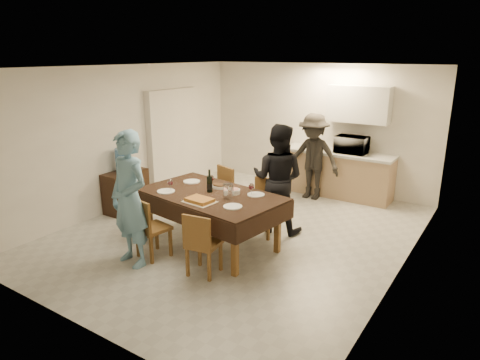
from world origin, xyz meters
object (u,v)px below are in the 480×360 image
object	(u,v)px
dining_table	(210,196)
water_jug	(124,160)
water_pitcher	(228,191)
person_near	(130,199)
microwave	(352,145)
person_kitchen	(313,157)
person_far	(278,179)
wine_bottle	(210,181)
savoury_tart	(200,200)
console	(126,191)

from	to	relation	value
dining_table	water_jug	distance (m)	2.22
water_pitcher	person_near	size ratio (longest dim) A/B	0.12
microwave	person_kitchen	xyz separation A→B (m)	(-0.61, -0.45, -0.23)
microwave	person_far	xyz separation A→B (m)	(-0.41, -2.25, -0.20)
dining_table	water_pitcher	distance (m)	0.38
wine_bottle	savoury_tart	distance (m)	0.48
dining_table	wine_bottle	bearing A→B (deg)	143.18
water_jug	savoury_tart	xyz separation A→B (m)	(2.29, -0.71, -0.11)
water_jug	person_kitchen	distance (m)	3.59
person_kitchen	dining_table	bearing A→B (deg)	-97.11
water_pitcher	person_kitchen	bearing A→B (deg)	89.89
dining_table	person_far	world-z (taller)	person_far
person_near	person_kitchen	bearing A→B (deg)	85.47
wine_bottle	microwave	xyz separation A→B (m)	(1.01, 3.25, 0.08)
wine_bottle	person_far	bearing A→B (deg)	59.04
wine_bottle	microwave	world-z (taller)	microwave
dining_table	person_far	size ratio (longest dim) A/B	1.28
savoury_tart	microwave	world-z (taller)	microwave
person_far	person_kitchen	world-z (taller)	person_far
person_near	water_pitcher	bearing A→B (deg)	56.55
dining_table	microwave	size ratio (longest dim) A/B	3.75
dining_table	water_pitcher	size ratio (longest dim) A/B	10.52
dining_table	savoury_tart	world-z (taller)	savoury_tart
dining_table	microwave	world-z (taller)	microwave
person_near	wine_bottle	bearing A→B (deg)	74.09
water_jug	person_far	bearing A→B (deg)	14.82
water_jug	water_pitcher	world-z (taller)	water_jug
console	person_kitchen	xyz separation A→B (m)	(2.54, 2.53, 0.47)
dining_table	person_near	xyz separation A→B (m)	(-0.55, -1.05, 0.15)
person_far	wine_bottle	bearing A→B (deg)	48.88
water_jug	wine_bottle	size ratio (longest dim) A/B	1.23
microwave	person_kitchen	world-z (taller)	person_kitchen
console	water_jug	size ratio (longest dim) A/B	1.90
dining_table	console	xyz separation A→B (m)	(-2.19, 0.33, -0.41)
dining_table	person_near	world-z (taller)	person_near
wine_bottle	person_kitchen	bearing A→B (deg)	81.76
water_jug	microwave	bearing A→B (deg)	43.37
dining_table	console	world-z (taller)	dining_table
dining_table	wine_bottle	distance (m)	0.22
console	person_far	size ratio (longest dim) A/B	0.46
water_pitcher	person_kitchen	size ratio (longest dim) A/B	0.13
water_jug	dining_table	bearing A→B (deg)	-8.47
wine_bottle	person_near	distance (m)	1.21
console	person_far	bearing A→B (deg)	14.82
wine_bottle	person_far	distance (m)	1.17
console	person_near	world-z (taller)	person_near
water_jug	wine_bottle	world-z (taller)	water_jug
person_far	console	bearing A→B (deg)	4.66
console	person_kitchen	world-z (taller)	person_kitchen
console	water_jug	distance (m)	0.58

